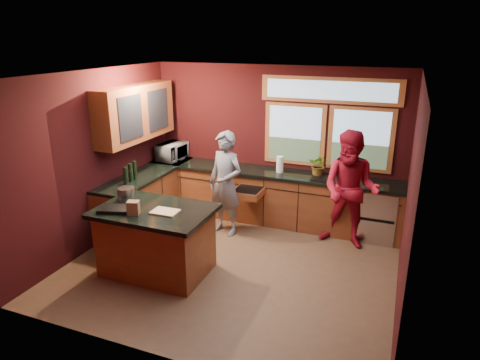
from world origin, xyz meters
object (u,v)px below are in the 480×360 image
Objects in this scene: cutting_board at (165,212)px; stock_pot at (126,194)px; person_grey at (226,184)px; person_red at (350,190)px; island at (156,240)px.

cutting_board is 0.78m from stock_pot.
person_grey is 7.22× the size of stock_pot.
person_red is 7.69× the size of stock_pot.
island is 4.43× the size of cutting_board.
person_red is at bearing 40.36° from cutting_board.
island is 1.61m from person_grey.
stock_pot is (-2.91, -1.63, 0.11)m from person_red.
person_red reaches higher than stock_pot.
island is 6.46× the size of stock_pot.
island is at bearing -15.26° from stock_pot.
cutting_board is (-0.20, -1.56, 0.09)m from person_grey.
cutting_board is (0.20, -0.05, 0.48)m from island.
stock_pot is (-0.75, 0.20, 0.08)m from cutting_board.
island is 0.89× the size of person_grey.
cutting_board is (-2.16, -1.83, 0.03)m from person_red.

